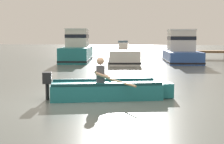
# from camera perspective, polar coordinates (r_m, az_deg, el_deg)

# --- Properties ---
(ground_plane) EXTENTS (120.00, 120.00, 0.00)m
(ground_plane) POSITION_cam_1_polar(r_m,az_deg,el_deg) (9.38, -3.80, -4.94)
(ground_plane) COLOR slate
(rowboat_with_person) EXTENTS (3.67, 1.96, 1.19)m
(rowboat_with_person) POSITION_cam_1_polar(r_m,az_deg,el_deg) (9.78, -0.65, -2.97)
(rowboat_with_person) COLOR #1E727A
(rowboat_with_person) RESTS_ON ground
(moored_boat_teal) EXTENTS (2.78, 5.75, 2.31)m
(moored_boat_teal) POSITION_cam_1_polar(r_m,az_deg,el_deg) (24.09, -5.88, 3.81)
(moored_boat_teal) COLOR #1E727A
(moored_boat_teal) RESTS_ON ground
(moored_boat_white) EXTENTS (2.79, 5.12, 1.47)m
(moored_boat_white) POSITION_cam_1_polar(r_m,az_deg,el_deg) (22.50, 1.91, 2.60)
(moored_boat_white) COLOR white
(moored_boat_white) RESTS_ON ground
(moored_boat_blue) EXTENTS (2.72, 4.95, 2.24)m
(moored_boat_blue) POSITION_cam_1_polar(r_m,az_deg,el_deg) (23.33, 11.55, 3.55)
(moored_boat_blue) COLOR #2D519E
(moored_boat_blue) RESTS_ON ground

